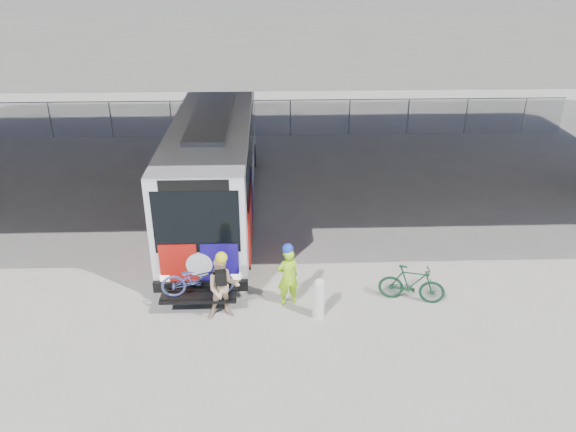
{
  "coord_description": "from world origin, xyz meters",
  "views": [
    {
      "loc": [
        -0.09,
        -15.71,
        8.73
      ],
      "look_at": [
        0.43,
        -0.89,
        1.6
      ],
      "focal_mm": 35.0,
      "sensor_mm": 36.0,
      "label": 1
    }
  ],
  "objects_px": {
    "bike_parked": "(412,284)",
    "cyclist_tan": "(223,287)",
    "bus": "(216,153)",
    "cyclist_hivis": "(288,275)",
    "bollard": "(319,297)"
  },
  "relations": [
    {
      "from": "bollard",
      "to": "cyclist_tan",
      "type": "bearing_deg",
      "value": 178.04
    },
    {
      "from": "bus",
      "to": "cyclist_hivis",
      "type": "bearing_deg",
      "value": -69.55
    },
    {
      "from": "cyclist_hivis",
      "to": "bike_parked",
      "type": "distance_m",
      "value": 3.36
    },
    {
      "from": "cyclist_tan",
      "to": "bus",
      "type": "bearing_deg",
      "value": 85.57
    },
    {
      "from": "bus",
      "to": "bike_parked",
      "type": "relative_size",
      "value": 7.29
    },
    {
      "from": "bike_parked",
      "to": "cyclist_tan",
      "type": "bearing_deg",
      "value": 112.21
    },
    {
      "from": "bus",
      "to": "bollard",
      "type": "distance_m",
      "value": 7.78
    },
    {
      "from": "bus",
      "to": "bollard",
      "type": "bearing_deg",
      "value": -65.83
    },
    {
      "from": "cyclist_hivis",
      "to": "bollard",
      "type": "bearing_deg",
      "value": 122.13
    },
    {
      "from": "bollard",
      "to": "cyclist_tan",
      "type": "xyz_separation_m",
      "value": [
        -2.45,
        0.08,
        0.29
      ]
    },
    {
      "from": "bollard",
      "to": "bike_parked",
      "type": "bearing_deg",
      "value": 14.26
    },
    {
      "from": "bollard",
      "to": "cyclist_tan",
      "type": "relative_size",
      "value": 0.6
    },
    {
      "from": "cyclist_hivis",
      "to": "cyclist_tan",
      "type": "relative_size",
      "value": 0.95
    },
    {
      "from": "bus",
      "to": "bike_parked",
      "type": "xyz_separation_m",
      "value": [
        5.7,
        -6.31,
        -1.57
      ]
    },
    {
      "from": "bollard",
      "to": "cyclist_hivis",
      "type": "relative_size",
      "value": 0.63
    }
  ]
}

